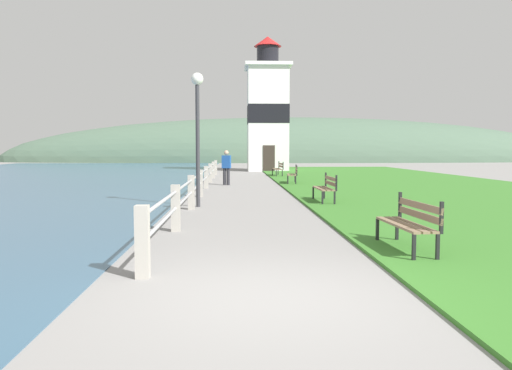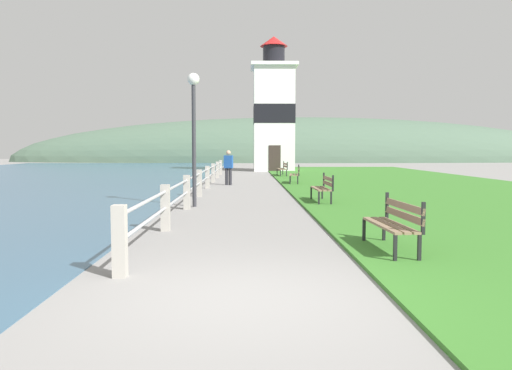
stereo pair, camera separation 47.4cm
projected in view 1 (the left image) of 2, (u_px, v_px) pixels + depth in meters
ground_plane at (270, 299)px, 5.77m from camera, size 160.00×160.00×0.00m
grass_verge at (417, 187)px, 22.25m from camera, size 12.00×48.61×0.06m
seawall_railing at (203, 178)px, 19.88m from camera, size 0.18×26.73×0.98m
park_bench_near at (410, 220)px, 8.31m from camera, size 0.55×1.73×0.94m
park_bench_midway at (326, 186)px, 15.87m from camera, size 0.49×1.72×0.94m
park_bench_far at (293, 173)px, 24.37m from camera, size 0.63×1.70×0.94m
park_bench_by_lighthouse at (279, 168)px, 31.31m from camera, size 0.56×2.00×0.94m
lighthouse at (268, 112)px, 39.03m from camera, size 3.56×3.56×10.43m
person_strolling at (226, 166)px, 23.76m from camera, size 0.45×0.32×1.66m
lamp_post at (198, 115)px, 14.71m from camera, size 0.36×0.36×3.96m
distant_hillside at (296, 161)px, 68.30m from camera, size 80.00×16.00×12.00m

